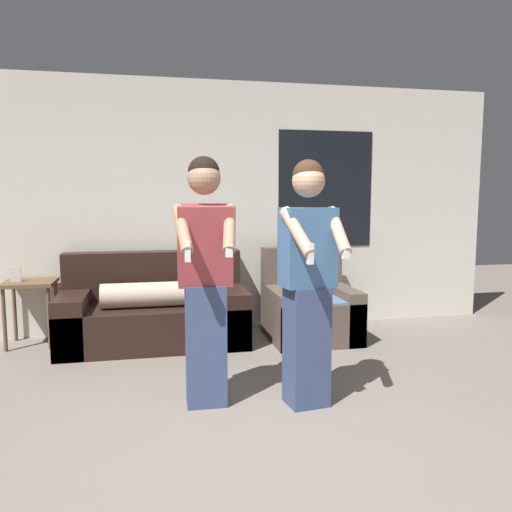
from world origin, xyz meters
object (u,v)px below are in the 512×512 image
Objects in this scene: side_table at (30,292)px; person_left at (205,278)px; couch at (154,313)px; person_right at (308,280)px; armchair at (309,308)px.

person_left reaches higher than side_table.
side_table is (-1.20, 0.18, 0.22)m from couch.
armchair is at bearing 71.63° from person_right.
armchair is at bearing -6.12° from side_table.
couch is at bearing -8.58° from side_table.
couch reaches higher than side_table.
side_table is 2.38m from person_left.
person_right reaches higher than side_table.
person_left is (1.55, -1.77, 0.37)m from side_table.
person_right is (2.24, -1.92, 0.36)m from side_table.
person_left is at bearing 167.78° from person_right.
armchair is at bearing -4.24° from couch.
person_left reaches higher than armchair.
person_left reaches higher than person_right.
side_table is 0.46× the size of person_left.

